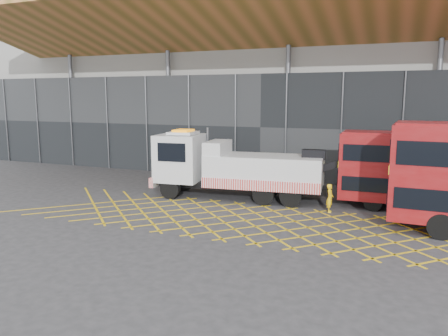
% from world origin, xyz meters
% --- Properties ---
extents(ground_plane, '(120.00, 120.00, 0.00)m').
position_xyz_m(ground_plane, '(0.00, 0.00, 0.00)').
color(ground_plane, '#2C2C2E').
extents(road_markings, '(27.96, 7.16, 0.01)m').
position_xyz_m(road_markings, '(5.60, 0.00, 0.01)').
color(road_markings, gold).
rests_on(road_markings, ground_plane).
extents(construction_building, '(55.00, 23.97, 18.00)m').
position_xyz_m(construction_building, '(1.92, 18.40, 8.98)').
color(construction_building, gray).
rests_on(construction_building, ground_plane).
extents(recovery_truck, '(12.43, 3.94, 4.31)m').
position_xyz_m(recovery_truck, '(2.28, 4.43, 1.99)').
color(recovery_truck, black).
rests_on(recovery_truck, ground_plane).
extents(bus_towed, '(10.74, 2.78, 4.34)m').
position_xyz_m(bus_towed, '(14.07, 5.64, 2.41)').
color(bus_towed, maroon).
rests_on(bus_towed, ground_plane).
extents(worker, '(0.46, 0.63, 1.57)m').
position_xyz_m(worker, '(8.54, 3.33, 0.79)').
color(worker, yellow).
rests_on(worker, ground_plane).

